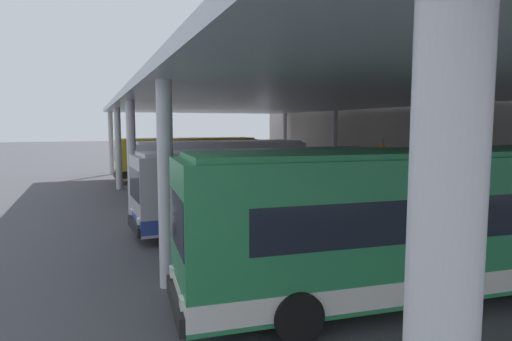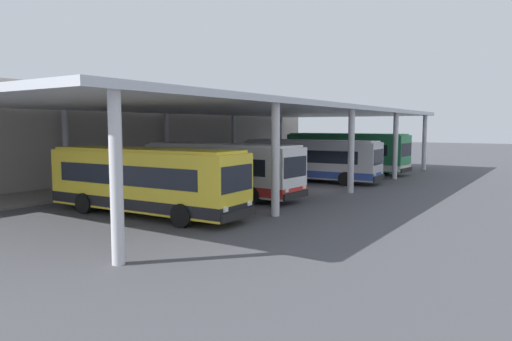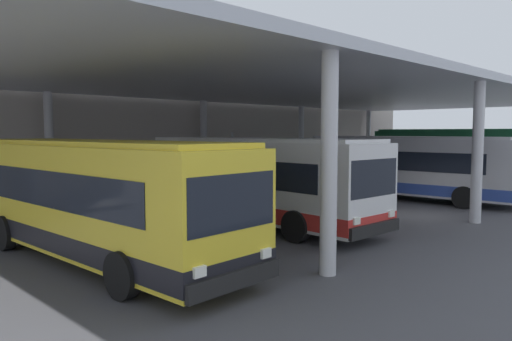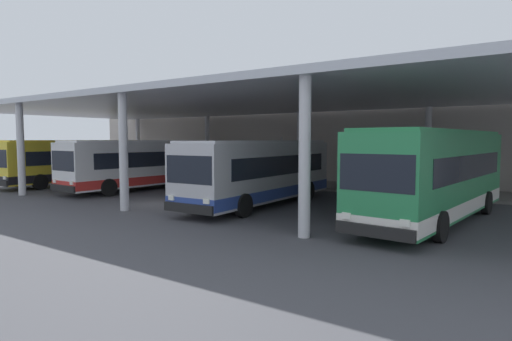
% 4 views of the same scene
% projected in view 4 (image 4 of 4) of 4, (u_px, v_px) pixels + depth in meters
% --- Properties ---
extents(ground_plane, '(200.00, 200.00, 0.00)m').
position_uv_depth(ground_plane, '(166.00, 204.00, 21.51)').
color(ground_plane, '#47474C').
extents(platform_kerb, '(42.00, 4.50, 0.18)m').
position_uv_depth(platform_kerb, '(287.00, 183.00, 31.07)').
color(platform_kerb, gray).
rests_on(platform_kerb, ground).
extents(station_building_facade, '(48.00, 1.60, 7.06)m').
position_uv_depth(station_building_facade, '(309.00, 136.00, 33.47)').
color(station_building_facade, '#ADA399').
rests_on(station_building_facade, ground).
extents(canopy_shelter, '(40.00, 17.00, 5.55)m').
position_uv_depth(canopy_shelter, '(233.00, 105.00, 25.61)').
color(canopy_shelter, silver).
rests_on(canopy_shelter, ground).
extents(bus_nearest_bay, '(3.02, 10.62, 3.17)m').
position_uv_depth(bus_nearest_bay, '(73.00, 161.00, 30.79)').
color(bus_nearest_bay, yellow).
rests_on(bus_nearest_bay, ground).
extents(bus_second_bay, '(3.03, 10.63, 3.17)m').
position_uv_depth(bus_second_bay, '(141.00, 164.00, 27.51)').
color(bus_second_bay, white).
rests_on(bus_second_bay, ground).
extents(bus_middle_bay, '(3.04, 10.63, 3.17)m').
position_uv_depth(bus_middle_bay, '(260.00, 171.00, 20.97)').
color(bus_middle_bay, '#B7B7BC').
rests_on(bus_middle_bay, ground).
extents(bus_far_bay, '(3.34, 11.48, 3.57)m').
position_uv_depth(bus_far_bay, '(436.00, 175.00, 16.75)').
color(bus_far_bay, '#28844C').
rests_on(bus_far_bay, ground).
extents(bench_waiting, '(1.80, 0.45, 0.92)m').
position_uv_depth(bench_waiting, '(469.00, 185.00, 24.20)').
color(bench_waiting, '#4C515B').
rests_on(bench_waiting, platform_kerb).
extents(banner_sign, '(0.70, 0.12, 3.20)m').
position_uv_depth(banner_sign, '(281.00, 157.00, 30.27)').
color(banner_sign, '#B2B2B7').
rests_on(banner_sign, platform_kerb).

